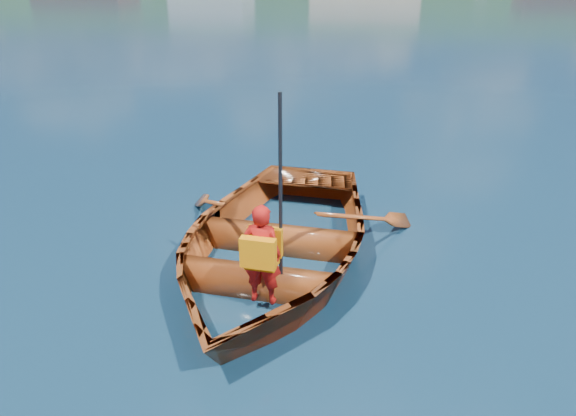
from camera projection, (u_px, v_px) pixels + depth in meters
The scene contains 3 objects.
ground at pixel (218, 277), 6.19m from camera, with size 600.00×600.00×0.00m.
rowboat at pixel (272, 241), 6.34m from camera, with size 3.36×4.50×0.89m.
child_paddler at pixel (262, 253), 5.37m from camera, with size 0.40×0.35×2.06m.
Camera 1 is at (1.65, -5.12, 3.23)m, focal length 35.00 mm.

